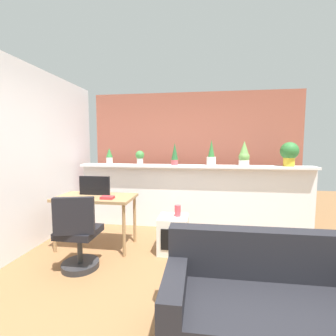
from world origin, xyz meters
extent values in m
plane|color=brown|center=(0.00, 0.00, 0.00)|extent=(12.00, 12.00, 0.00)
cube|color=silver|center=(0.00, 2.00, 0.54)|extent=(4.04, 0.16, 1.09)
cube|color=silver|center=(0.00, 1.96, 1.11)|extent=(4.04, 0.32, 0.04)
cube|color=#9E5442|center=(0.00, 2.60, 1.25)|extent=(4.04, 0.10, 2.50)
cube|color=silver|center=(-2.27, 0.40, 1.30)|extent=(0.12, 4.40, 2.60)
cylinder|color=silver|center=(-1.54, 1.99, 1.19)|extent=(0.12, 0.12, 0.12)
cone|color=#2D7033|center=(-1.54, 1.99, 1.34)|extent=(0.12, 0.12, 0.17)
cylinder|color=silver|center=(-0.95, 1.96, 1.18)|extent=(0.11, 0.11, 0.11)
sphere|color=#3D843D|center=(-0.95, 1.96, 1.30)|extent=(0.16, 0.16, 0.16)
cylinder|color=#B7474C|center=(-0.31, 1.95, 1.17)|extent=(0.12, 0.12, 0.09)
cone|color=#235B2D|center=(-0.31, 1.95, 1.37)|extent=(0.12, 0.12, 0.30)
cylinder|color=silver|center=(0.32, 1.99, 1.20)|extent=(0.16, 0.16, 0.15)
cone|color=#2D7033|center=(0.32, 1.99, 1.42)|extent=(0.11, 0.11, 0.30)
cylinder|color=silver|center=(0.87, 1.96, 1.17)|extent=(0.17, 0.17, 0.10)
sphere|color=#669E4C|center=(0.87, 1.96, 1.28)|extent=(0.18, 0.18, 0.18)
cone|color=#669E4C|center=(0.87, 1.96, 1.43)|extent=(0.16, 0.16, 0.23)
cylinder|color=gold|center=(1.59, 1.96, 1.20)|extent=(0.18, 0.18, 0.15)
sphere|color=#2D7033|center=(1.59, 1.96, 1.38)|extent=(0.29, 0.29, 0.29)
cylinder|color=#99754C|center=(-1.84, 0.70, 0.35)|extent=(0.04, 0.04, 0.71)
cylinder|color=#99754C|center=(-0.84, 0.70, 0.35)|extent=(0.04, 0.04, 0.71)
cylinder|color=#99754C|center=(-1.84, 1.20, 0.35)|extent=(0.04, 0.04, 0.71)
cylinder|color=#99754C|center=(-0.84, 1.20, 0.35)|extent=(0.04, 0.04, 0.71)
cube|color=#99754C|center=(-1.34, 0.95, 0.73)|extent=(1.10, 0.60, 0.04)
cube|color=black|center=(-1.39, 1.03, 0.89)|extent=(0.46, 0.04, 0.28)
cylinder|color=#262628|center=(-1.27, 0.35, 0.04)|extent=(0.44, 0.44, 0.07)
cylinder|color=#333333|center=(-1.27, 0.35, 0.24)|extent=(0.06, 0.06, 0.34)
cube|color=black|center=(-1.27, 0.35, 0.45)|extent=(0.44, 0.44, 0.08)
cube|color=black|center=(-1.22, 0.16, 0.70)|extent=(0.44, 0.17, 0.42)
cube|color=silver|center=(-0.21, 0.95, 0.25)|extent=(0.40, 0.40, 0.50)
cube|color=black|center=(-0.21, 0.76, 0.25)|extent=(0.28, 0.04, 0.28)
cylinder|color=#CC3D47|center=(-0.16, 0.98, 0.58)|extent=(0.09, 0.09, 0.15)
cube|color=#B22D33|center=(-1.10, 0.81, 0.77)|extent=(0.17, 0.12, 0.04)
cube|color=black|center=(0.69, -0.57, 0.20)|extent=(1.57, 0.77, 0.40)
cube|color=black|center=(0.69, -0.27, 0.60)|extent=(1.56, 0.17, 0.40)
cube|color=black|center=(-0.01, -0.57, 0.48)|extent=(0.17, 0.76, 0.16)
camera|label=1|loc=(0.18, -2.25, 1.49)|focal=25.74mm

